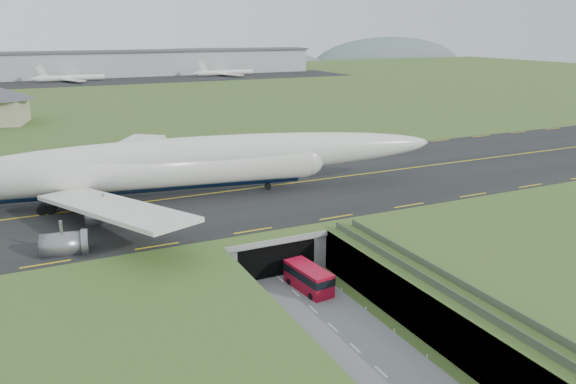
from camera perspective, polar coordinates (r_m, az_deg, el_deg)
ground at (r=75.28m, az=1.47°, el=-10.99°), size 900.00×900.00×0.00m
airfield_deck at (r=73.95m, az=1.49°, el=-8.92°), size 800.00×800.00×6.00m
trench_road at (r=69.45m, az=4.36°, el=-13.45°), size 12.00×75.00×0.20m
taxiway at (r=101.48m, az=-6.99°, el=-0.08°), size 800.00×44.00×0.18m
tunnel_portal at (r=87.84m, az=-3.48°, el=-4.51°), size 17.00×22.30×6.00m
guideway at (r=64.91m, az=18.38°, el=-11.32°), size 3.00×53.00×7.05m
jumbo_jet at (r=98.18m, az=-14.30°, el=2.46°), size 104.34×64.73×21.68m
shuttle_tram at (r=77.28m, az=2.09°, el=-8.73°), size 3.99×8.45×3.31m
cargo_terminal at (r=360.79m, az=-21.17°, el=11.98°), size 320.00×67.00×15.60m
distant_hills at (r=500.11m, az=-14.86°, el=11.37°), size 700.00×91.00×60.00m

